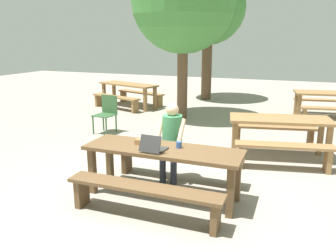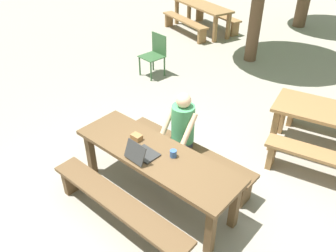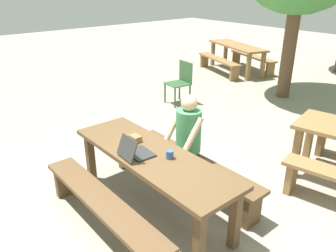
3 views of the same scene
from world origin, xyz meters
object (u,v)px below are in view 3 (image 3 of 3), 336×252
object	(u,v)px
picnic_table_front	(152,162)
person_seated	(186,136)
plastic_chair	(181,81)
small_pouch	(136,138)
picnic_table_rear	(237,49)
coffee_mug	(170,155)
laptop	(135,151)

from	to	relation	value
picnic_table_front	person_seated	distance (m)	0.62
person_seated	plastic_chair	world-z (taller)	person_seated
picnic_table_front	plastic_chair	xyz separation A→B (m)	(-2.51, 2.69, -0.14)
small_pouch	picnic_table_rear	distance (m)	6.48
coffee_mug	picnic_table_rear	xyz separation A→B (m)	(-3.70, 5.62, -0.13)
laptop	person_seated	world-z (taller)	person_seated
picnic_table_front	person_seated	xyz separation A→B (m)	(-0.10, 0.61, 0.10)
picnic_table_front	small_pouch	bearing A→B (deg)	173.03
laptop	small_pouch	distance (m)	0.36
coffee_mug	plastic_chair	world-z (taller)	plastic_chair
small_pouch	coffee_mug	world-z (taller)	coffee_mug
picnic_table_front	laptop	size ratio (longest dim) A/B	6.50
laptop	person_seated	size ratio (longest dim) A/B	0.28
small_pouch	coffee_mug	size ratio (longest dim) A/B	1.51
picnic_table_rear	laptop	bearing A→B (deg)	-41.91
laptop	small_pouch	size ratio (longest dim) A/B	2.47
person_seated	plastic_chair	size ratio (longest dim) A/B	1.39
laptop	picnic_table_rear	xyz separation A→B (m)	(-3.43, 5.88, -0.14)
small_pouch	person_seated	bearing A→B (deg)	64.94
picnic_table_rear	person_seated	bearing A→B (deg)	-38.52
person_seated	plastic_chair	bearing A→B (deg)	139.16
coffee_mug	picnic_table_rear	world-z (taller)	coffee_mug
small_pouch	laptop	bearing A→B (deg)	-35.67
picnic_table_rear	plastic_chair	bearing A→B (deg)	-54.14
coffee_mug	person_seated	xyz separation A→B (m)	(-0.30, 0.52, -0.05)
picnic_table_rear	picnic_table_front	bearing A→B (deg)	-40.69
picnic_table_front	small_pouch	distance (m)	0.39
coffee_mug	picnic_table_front	bearing A→B (deg)	-157.40
laptop	picnic_table_rear	bearing A→B (deg)	-56.83
coffee_mug	person_seated	bearing A→B (deg)	120.26
person_seated	picnic_table_front	bearing A→B (deg)	-80.71
plastic_chair	picnic_table_rear	distance (m)	3.18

